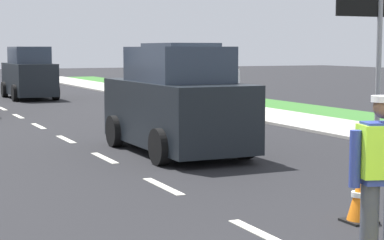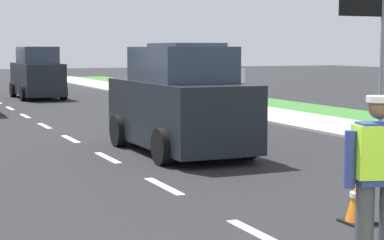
{
  "view_description": "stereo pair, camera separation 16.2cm",
  "coord_description": "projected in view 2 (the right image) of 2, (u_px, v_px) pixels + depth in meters",
  "views": [
    {
      "loc": [
        -3.89,
        -3.86,
        2.11
      ],
      "look_at": [
        0.14,
        4.93,
        1.1
      ],
      "focal_mm": 63.78,
      "sensor_mm": 36.0,
      "label": 1
    },
    {
      "loc": [
        -3.75,
        -3.93,
        2.11
      ],
      "look_at": [
        0.14,
        4.93,
        1.1
      ],
      "focal_mm": 63.78,
      "sensor_mm": 36.0,
      "label": 2
    }
  ],
  "objects": [
    {
      "name": "car_outgoing_far",
      "position": [
        37.0,
        75.0,
        28.94
      ],
      "size": [
        1.86,
        4.11,
        2.2
      ],
      "color": "black",
      "rests_on": "ground"
    },
    {
      "name": "traffic_cone_near",
      "position": [
        358.0,
        199.0,
        8.27
      ],
      "size": [
        0.36,
        0.36,
        0.61
      ],
      "color": "black",
      "rests_on": "ground"
    },
    {
      "name": "sidewalk_right",
      "position": [
        366.0,
        132.0,
        17.28
      ],
      "size": [
        2.4,
        72.0,
        0.14
      ],
      "primitive_type": "cube",
      "color": "#B2ADA3",
      "rests_on": "ground"
    },
    {
      "name": "car_outgoing_ahead",
      "position": [
        180.0,
        104.0,
        13.83
      ],
      "size": [
        1.96,
        4.22,
        2.15
      ],
      "color": "black",
      "rests_on": "ground"
    },
    {
      "name": "car_parked_far",
      "position": [
        185.0,
        85.0,
        19.88
      ],
      "size": [
        2.01,
        4.26,
        2.27
      ],
      "color": "silver",
      "rests_on": "ground"
    },
    {
      "name": "ground_plane",
      "position": [
        9.0,
        108.0,
        24.42
      ],
      "size": [
        96.0,
        96.0,
        0.0
      ],
      "primitive_type": "plane",
      "color": "black"
    },
    {
      "name": "lane_direction_sign",
      "position": [
        372.0,
        33.0,
        12.51
      ],
      "size": [
        1.16,
        0.11,
        3.2
      ],
      "color": "gray",
      "rests_on": "ground"
    },
    {
      "name": "road_worker",
      "position": [
        380.0,
        173.0,
        6.51
      ],
      "size": [
        0.77,
        0.4,
        1.67
      ],
      "color": "#383D4C",
      "rests_on": "ground"
    }
  ]
}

